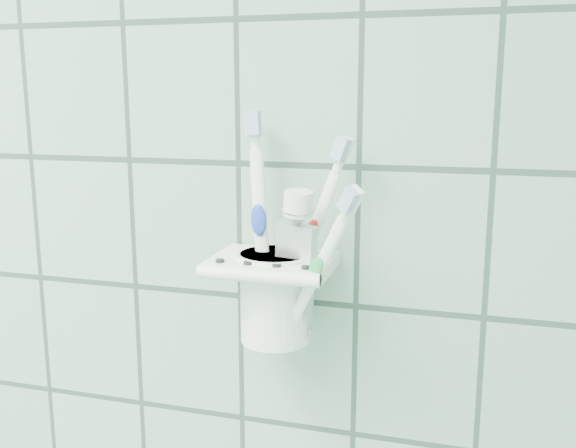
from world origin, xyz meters
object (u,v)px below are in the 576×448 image
at_px(holder_bracket, 273,265).
at_px(toothbrush_blue, 280,228).
at_px(cup, 276,293).
at_px(toothbrush_orange, 286,243).
at_px(toothpaste_tube, 292,251).
at_px(toothbrush_pink, 266,224).

distance_m(holder_bracket, toothbrush_blue, 0.04).
bearing_deg(cup, toothbrush_orange, -38.52).
relative_size(holder_bracket, toothpaste_tube, 0.77).
bearing_deg(toothpaste_tube, holder_bracket, -163.56).
xyz_separation_m(toothbrush_orange, toothpaste_tube, (0.00, 0.01, -0.01)).
xyz_separation_m(cup, toothpaste_tube, (0.02, -0.00, 0.04)).
height_order(toothbrush_pink, toothbrush_orange, toothbrush_pink).
relative_size(cup, toothbrush_blue, 0.44).
distance_m(toothbrush_blue, toothpaste_tube, 0.03).
distance_m(holder_bracket, toothbrush_orange, 0.03).
bearing_deg(toothbrush_orange, toothbrush_pink, -161.18).
bearing_deg(toothbrush_blue, toothbrush_pink, -83.12).
bearing_deg(cup, toothbrush_pink, -137.22).
height_order(holder_bracket, toothbrush_blue, toothbrush_blue).
distance_m(holder_bracket, cup, 0.03).
relative_size(cup, toothpaste_tube, 0.60).
bearing_deg(toothbrush_pink, toothbrush_orange, -14.60).
distance_m(toothbrush_orange, toothpaste_tube, 0.01).
distance_m(cup, toothbrush_pink, 0.07).
height_order(cup, toothbrush_blue, toothbrush_blue).
relative_size(cup, toothbrush_pink, 0.41).
height_order(cup, toothbrush_orange, toothbrush_orange).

